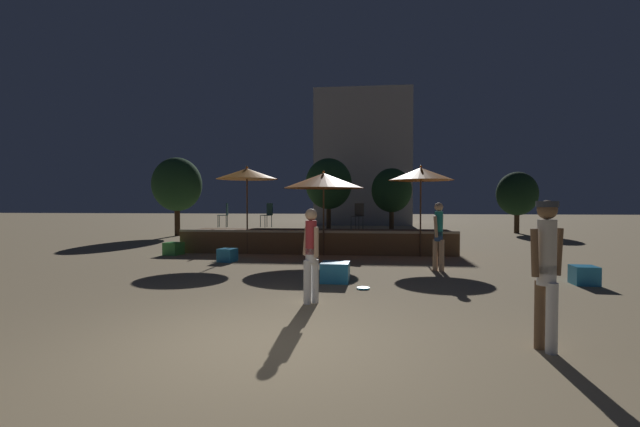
{
  "coord_description": "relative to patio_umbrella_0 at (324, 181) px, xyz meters",
  "views": [
    {
      "loc": [
        1.34,
        -5.0,
        1.74
      ],
      "look_at": [
        0.0,
        6.85,
        1.43
      ],
      "focal_mm": 24.0,
      "sensor_mm": 36.0,
      "label": 1
    }
  ],
  "objects": [
    {
      "name": "bistro_chair_1",
      "position": [
        -3.88,
        1.57,
        -1.09
      ],
      "size": [
        0.41,
        0.41,
        0.9
      ],
      "rotation": [
        0.0,
        0.0,
        4.89
      ],
      "color": "#1E4C47",
      "rests_on": "wooden_deck"
    },
    {
      "name": "background_tree_3",
      "position": [
        9.8,
        11.27,
        -0.22
      ],
      "size": [
        2.23,
        2.23,
        3.46
      ],
      "color": "#3D2B1C",
      "rests_on": "ground"
    },
    {
      "name": "patio_umbrella_1",
      "position": [
        3.12,
        0.06,
        0.2
      ],
      "size": [
        2.06,
        2.06,
        2.93
      ],
      "color": "brown",
      "rests_on": "ground"
    },
    {
      "name": "background_tree_2",
      "position": [
        -0.99,
        12.48,
        0.44
      ],
      "size": [
        2.86,
        2.86,
        4.48
      ],
      "color": "#3D2B1C",
      "rests_on": "ground"
    },
    {
      "name": "cube_seat_0",
      "position": [
        6.0,
        -4.35,
        -2.25
      ],
      "size": [
        0.5,
        0.5,
        0.4
      ],
      "rotation": [
        0.0,
        0.0,
        -0.05
      ],
      "color": "#2D9EDB",
      "rests_on": "ground"
    },
    {
      "name": "patio_umbrella_0",
      "position": [
        0.0,
        0.0,
        0.0
      ],
      "size": [
        2.64,
        2.64,
        2.78
      ],
      "color": "brown",
      "rests_on": "ground"
    },
    {
      "name": "cube_seat_2",
      "position": [
        0.74,
        -4.62,
        -2.23
      ],
      "size": [
        0.63,
        0.63,
        0.43
      ],
      "rotation": [
        0.0,
        0.0,
        -0.03
      ],
      "color": "#2D9EDB",
      "rests_on": "ground"
    },
    {
      "name": "cube_seat_1",
      "position": [
        -2.66,
        -1.79,
        -2.26
      ],
      "size": [
        0.55,
        0.55,
        0.38
      ],
      "rotation": [
        0.0,
        0.0,
        -0.22
      ],
      "color": "#2D9EDB",
      "rests_on": "ground"
    },
    {
      "name": "background_tree_0",
      "position": [
        -8.44,
        7.36,
        0.22
      ],
      "size": [
        2.53,
        2.53,
        4.08
      ],
      "color": "#3D2B1C",
      "rests_on": "ground"
    },
    {
      "name": "bistro_chair_2",
      "position": [
        1.11,
        0.93,
        -1.09
      ],
      "size": [
        0.46,
        0.46,
        0.9
      ],
      "rotation": [
        0.0,
        0.0,
        5.82
      ],
      "color": "#2D3338",
      "rests_on": "wooden_deck"
    },
    {
      "name": "ground_plane",
      "position": [
        0.11,
        -8.91,
        -2.45
      ],
      "size": [
        120.0,
        120.0,
        0.0
      ],
      "primitive_type": "plane",
      "color": "tan"
    },
    {
      "name": "patio_umbrella_2",
      "position": [
        -2.61,
        0.13,
        0.25
      ],
      "size": [
        2.07,
        2.07,
        2.97
      ],
      "color": "brown",
      "rests_on": "ground"
    },
    {
      "name": "wooden_deck",
      "position": [
        -0.31,
        1.29,
        -2.08
      ],
      "size": [
        9.35,
        2.4,
        0.81
      ],
      "color": "brown",
      "rests_on": "ground"
    },
    {
      "name": "person_2",
      "position": [
        3.23,
        -2.86,
        -1.5
      ],
      "size": [
        0.33,
        0.45,
        1.73
      ],
      "rotation": [
        0.0,
        0.0,
        5.7
      ],
      "color": "tan",
      "rests_on": "ground"
    },
    {
      "name": "person_1",
      "position": [
        3.52,
        -8.7,
        -1.45
      ],
      "size": [
        0.45,
        0.29,
        1.76
      ],
      "rotation": [
        0.0,
        0.0,
        1.97
      ],
      "color": "white",
      "rests_on": "ground"
    },
    {
      "name": "person_0",
      "position": [
        0.48,
        -6.66,
        -1.58
      ],
      "size": [
        0.35,
        0.38,
        1.63
      ],
      "rotation": [
        0.0,
        0.0,
        0.72
      ],
      "color": "white",
      "rests_on": "ground"
    },
    {
      "name": "distant_building",
      "position": [
        1.02,
        19.86,
        2.77
      ],
      "size": [
        7.43,
        3.07,
        10.44
      ],
      "color": "gray",
      "rests_on": "ground"
    },
    {
      "name": "bistro_chair_0",
      "position": [
        -2.28,
        1.78,
        -1.09
      ],
      "size": [
        0.48,
        0.48,
        0.9
      ],
      "rotation": [
        0.0,
        0.0,
        5.56
      ],
      "color": "#1E4C47",
      "rests_on": "wooden_deck"
    },
    {
      "name": "background_tree_1",
      "position": [
        2.83,
        11.72,
        0.0
      ],
      "size": [
        2.37,
        2.37,
        3.77
      ],
      "color": "#3D2B1C",
      "rests_on": "ground"
    },
    {
      "name": "frisbee_disc",
      "position": [
        1.36,
        -5.33,
        -2.43
      ],
      "size": [
        0.26,
        0.26,
        0.03
      ],
      "color": "#33B2D8",
      "rests_on": "ground"
    },
    {
      "name": "cube_seat_3",
      "position": [
        -4.97,
        -0.4,
        -2.24
      ],
      "size": [
        0.61,
        0.61,
        0.41
      ],
      "rotation": [
        0.0,
        0.0,
        -0.24
      ],
      "color": "#4CC651",
      "rests_on": "ground"
    }
  ]
}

